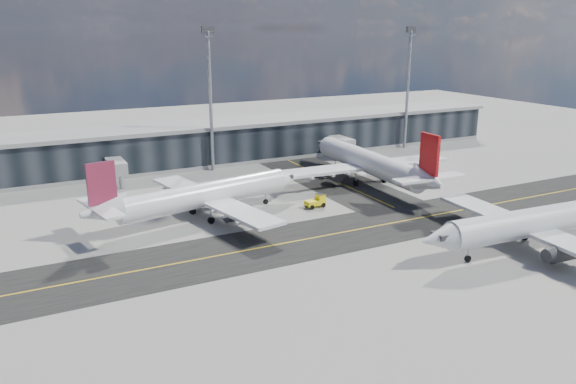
% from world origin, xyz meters
% --- Properties ---
extents(ground, '(300.00, 300.00, 0.00)m').
position_xyz_m(ground, '(0.00, 0.00, 0.00)').
color(ground, gray).
rests_on(ground, ground).
extents(taxiway_lanes, '(180.00, 63.00, 0.03)m').
position_xyz_m(taxiway_lanes, '(3.91, 10.74, 0.01)').
color(taxiway_lanes, black).
rests_on(taxiway_lanes, ground).
extents(terminal_concourse, '(152.00, 19.80, 8.80)m').
position_xyz_m(terminal_concourse, '(0.04, 54.93, 4.09)').
color(terminal_concourse, black).
rests_on(terminal_concourse, ground).
extents(floodlight_masts, '(102.50, 0.70, 28.90)m').
position_xyz_m(floodlight_masts, '(0.00, 48.00, 15.61)').
color(floodlight_masts, gray).
rests_on(floodlight_masts, ground).
extents(airliner_af, '(37.84, 32.46, 11.25)m').
position_xyz_m(airliner_af, '(-11.84, 19.19, 3.72)').
color(airliner_af, white).
rests_on(airliner_af, ground).
extents(airliner_redtail, '(36.04, 42.30, 12.54)m').
position_xyz_m(airliner_redtail, '(22.72, 24.14, 4.14)').
color(airliner_redtail, white).
rests_on(airliner_redtail, ground).
extents(airliner_near, '(38.55, 32.87, 11.42)m').
position_xyz_m(airliner_near, '(24.56, -13.00, 3.77)').
color(airliner_near, silver).
rests_on(airliner_near, ground).
extents(baggage_tug, '(3.55, 2.03, 2.14)m').
position_xyz_m(baggage_tug, '(6.71, 16.19, 1.07)').
color(baggage_tug, '#FFE80D').
rests_on(baggage_tug, ground).
extents(service_van, '(5.02, 6.03, 1.53)m').
position_xyz_m(service_van, '(16.70, 33.59, 0.77)').
color(service_van, white).
rests_on(service_van, ground).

